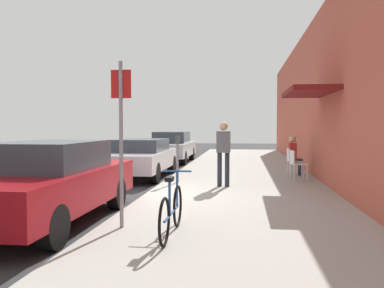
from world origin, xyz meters
TOP-DOWN VIEW (x-y plane):
  - ground_plane at (0.00, 0.00)m, footprint 60.00×60.00m
  - sidewalk_slab at (2.25, 2.00)m, footprint 4.50×32.00m
  - building_facade at (4.64, 2.00)m, footprint 1.40×32.00m
  - parked_car_0 at (-1.10, -2.45)m, footprint 1.80×4.40m
  - parked_car_1 at (-1.10, 3.84)m, footprint 1.80×4.40m
  - parked_car_2 at (-1.10, 9.43)m, footprint 1.80×4.40m
  - parking_meter at (0.45, 1.96)m, footprint 0.12×0.10m
  - street_sign at (0.40, -2.99)m, footprint 0.32×0.06m
  - bicycle_0 at (1.26, -3.35)m, footprint 0.46×1.71m
  - cafe_chair_0 at (3.86, 3.04)m, footprint 0.50×0.50m
  - cafe_chair_1 at (3.86, 4.05)m, footprint 0.46×0.46m
  - seated_patron_1 at (3.92, 4.05)m, footprint 0.44×0.37m
  - pedestrian_standing at (1.77, 1.40)m, footprint 0.36×0.22m

SIDE VIEW (x-z plane):
  - ground_plane at x=0.00m, z-range 0.00..0.00m
  - sidewalk_slab at x=2.25m, z-range 0.00..0.12m
  - bicycle_0 at x=1.26m, z-range 0.03..0.93m
  - cafe_chair_0 at x=3.86m, z-range 0.19..1.06m
  - cafe_chair_1 at x=3.86m, z-range 0.19..1.06m
  - parked_car_1 at x=-1.10m, z-range 0.04..1.32m
  - parked_car_2 at x=-1.10m, z-range 0.02..1.46m
  - parked_car_0 at x=-1.10m, z-range 0.02..1.46m
  - seated_patron_1 at x=3.92m, z-range 0.17..1.46m
  - parking_meter at x=0.45m, z-range 0.23..1.55m
  - pedestrian_standing at x=1.77m, z-range 0.27..1.97m
  - street_sign at x=0.40m, z-range 0.34..2.94m
  - building_facade at x=4.64m, z-range 0.00..5.17m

